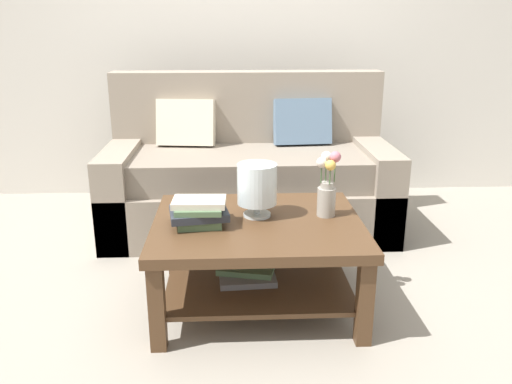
# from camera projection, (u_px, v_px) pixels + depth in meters

# --- Properties ---
(ground_plane) EXTENTS (10.00, 10.00, 0.00)m
(ground_plane) POSITION_uv_depth(u_px,v_px,m) (251.00, 274.00, 3.04)
(ground_plane) COLOR gray
(back_wall) EXTENTS (6.40, 0.12, 2.70)m
(back_wall) POSITION_uv_depth(u_px,v_px,m) (242.00, 28.00, 4.20)
(back_wall) COLOR beige
(back_wall) RESTS_ON ground
(couch) EXTENTS (1.93, 0.90, 1.06)m
(couch) POSITION_uv_depth(u_px,v_px,m) (249.00, 176.00, 3.67)
(couch) COLOR gray
(couch) RESTS_ON ground
(coffee_table) EXTENTS (1.03, 0.86, 0.46)m
(coffee_table) POSITION_uv_depth(u_px,v_px,m) (257.00, 245.00, 2.62)
(coffee_table) COLOR #4C331E
(coffee_table) RESTS_ON ground
(book_stack_main) EXTENTS (0.30, 0.25, 0.13)m
(book_stack_main) POSITION_uv_depth(u_px,v_px,m) (199.00, 212.00, 2.51)
(book_stack_main) COLOR #51704C
(book_stack_main) RESTS_ON coffee_table
(glass_hurricane_vase) EXTENTS (0.20, 0.20, 0.27)m
(glass_hurricane_vase) POSITION_uv_depth(u_px,v_px,m) (257.00, 185.00, 2.60)
(glass_hurricane_vase) COLOR silver
(glass_hurricane_vase) RESTS_ON coffee_table
(flower_pitcher) EXTENTS (0.12, 0.11, 0.33)m
(flower_pitcher) POSITION_uv_depth(u_px,v_px,m) (327.00, 188.00, 2.61)
(flower_pitcher) COLOR #9E998E
(flower_pitcher) RESTS_ON coffee_table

